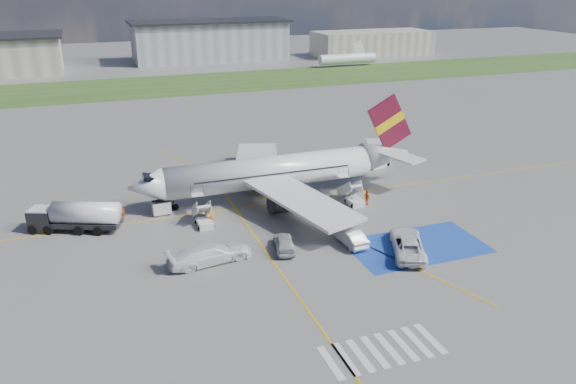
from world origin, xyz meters
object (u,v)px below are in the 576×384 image
object	(u,v)px
car_silver_a	(284,243)
car_silver_b	(350,237)
belt_loader	(377,165)
fuel_tanker	(76,219)
van_white_a	(408,241)
gpu_cart	(161,208)
van_white_b	(210,251)
airliner	(281,171)

from	to	relation	value
car_silver_a	car_silver_b	world-z (taller)	car_silver_b
belt_loader	car_silver_a	size ratio (longest dim) A/B	1.05
fuel_tanker	car_silver_a	xyz separation A→B (m)	(19.69, -12.22, -0.58)
fuel_tanker	van_white_a	size ratio (longest dim) A/B	1.55
gpu_cart	van_white_a	size ratio (longest dim) A/B	0.33
gpu_cart	belt_loader	distance (m)	32.56
van_white_b	car_silver_a	bearing A→B (deg)	-97.91
belt_loader	car_silver_a	bearing A→B (deg)	-154.84
car_silver_b	van_white_b	size ratio (longest dim) A/B	0.80
car_silver_a	van_white_b	world-z (taller)	van_white_b
van_white_b	airliner	bearing A→B (deg)	-48.90
fuel_tanker	car_silver_a	bearing A→B (deg)	-9.13
belt_loader	van_white_b	distance (m)	35.42
belt_loader	car_silver_a	world-z (taller)	car_silver_a
fuel_tanker	car_silver_b	distance (m)	29.69
gpu_cart	van_white_a	bearing A→B (deg)	-42.88
fuel_tanker	gpu_cart	distance (m)	9.43
airliner	gpu_cart	xyz separation A→B (m)	(-15.00, -0.71, -2.63)
airliner	car_silver_a	bearing A→B (deg)	-108.19
car_silver_a	van_white_b	distance (m)	7.66
fuel_tanker	van_white_b	world-z (taller)	fuel_tanker
belt_loader	car_silver_a	xyz separation A→B (m)	(-21.52, -20.08, 0.46)
car_silver_a	van_white_a	distance (m)	12.42
belt_loader	van_white_a	bearing A→B (deg)	-129.90
fuel_tanker	airliner	bearing A→B (deg)	27.20
gpu_cart	van_white_b	distance (m)	13.70
car_silver_b	van_white_a	size ratio (longest dim) A/B	0.78
gpu_cart	van_white_b	world-z (taller)	van_white_b
gpu_cart	car_silver_b	xyz separation A→B (m)	(17.23, -14.47, 0.06)
gpu_cart	belt_loader	size ratio (longest dim) A/B	0.42
van_white_a	van_white_b	world-z (taller)	van_white_b
belt_loader	van_white_a	world-z (taller)	van_white_a
belt_loader	gpu_cart	bearing A→B (deg)	173.93
gpu_cart	belt_loader	xyz separation A→B (m)	(31.87, 6.66, -0.40)
belt_loader	car_silver_b	size ratio (longest dim) A/B	1.00
gpu_cart	belt_loader	bearing A→B (deg)	8.46
van_white_a	car_silver_b	bearing A→B (deg)	-13.45
car_silver_a	car_silver_b	distance (m)	6.95
fuel_tanker	van_white_b	distance (m)	17.15
airliner	car_silver_b	size ratio (longest dim) A/B	7.35
airliner	van_white_a	world-z (taller)	airliner
airliner	car_silver_b	world-z (taller)	airliner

